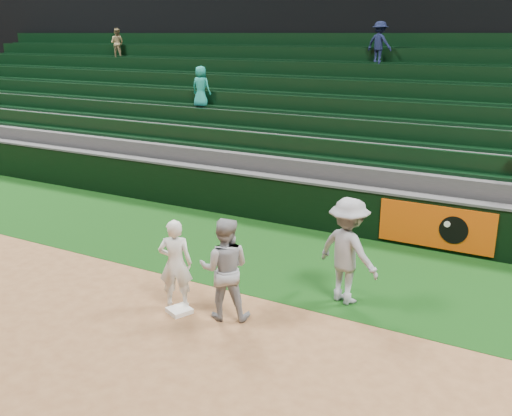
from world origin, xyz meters
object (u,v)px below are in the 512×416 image
(first_base, at_px, (179,310))
(baserunner, at_px, (225,269))
(first_baseman, at_px, (175,264))
(base_coach, at_px, (348,251))

(first_base, relative_size, baserunner, 0.20)
(baserunner, bearing_deg, first_baseman, -20.03)
(first_baseman, xyz_separation_m, baserunner, (1.01, 0.07, 0.09))
(first_base, distance_m, first_baseman, 0.85)
(first_base, distance_m, baserunner, 1.23)
(base_coach, bearing_deg, first_baseman, 52.26)
(first_base, relative_size, first_baseman, 0.23)
(first_base, height_order, baserunner, baserunner)
(baserunner, relative_size, base_coach, 0.92)
(first_baseman, height_order, baserunner, baserunner)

